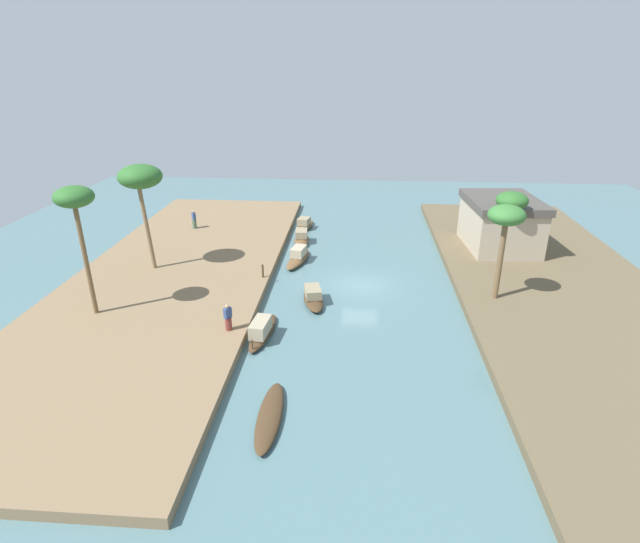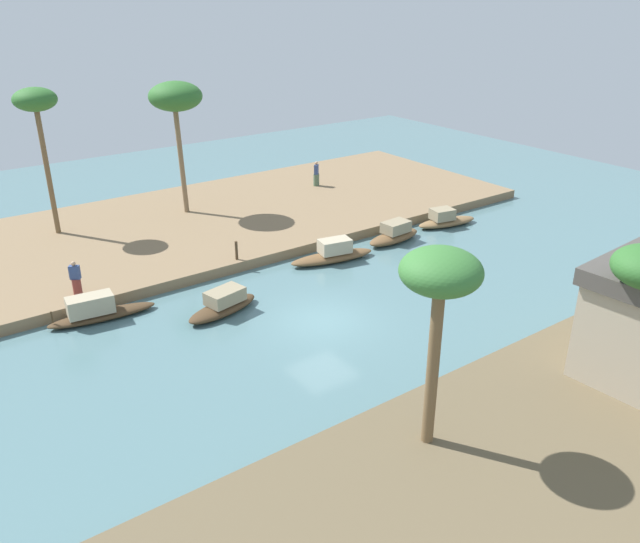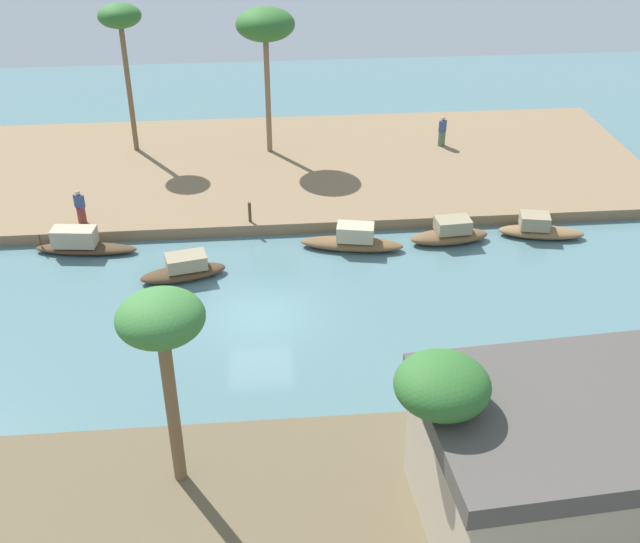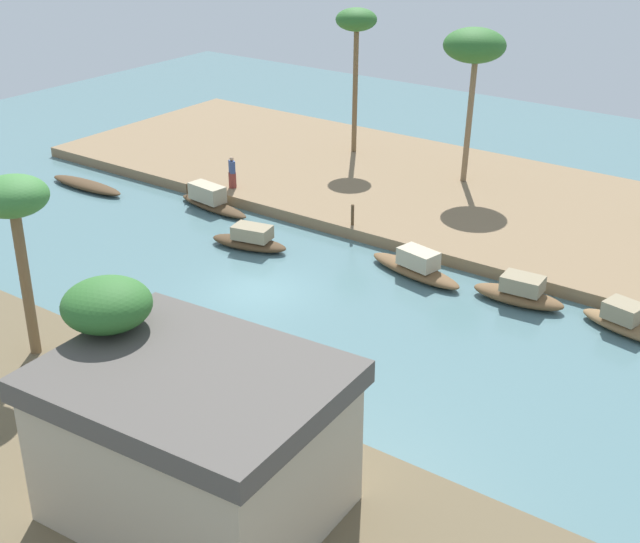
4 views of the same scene
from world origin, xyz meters
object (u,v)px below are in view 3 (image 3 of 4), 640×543
mooring_post (250,212)px  sampan_near_left_bank (539,229)px  person_on_near_bank (81,209)px  palm_tree_left_far (120,22)px  sampan_with_red_awning (184,269)px  palm_tree_left_near (265,27)px  person_by_mooring (442,133)px  sampan_midstream (450,233)px  sampan_open_hull (353,241)px  palm_tree_right_tall (162,327)px  riverside_building (558,467)px  palm_tree_right_short (442,388)px  sampan_with_tall_canopy (81,244)px

mooring_post → sampan_near_left_bank: bearing=172.9°
person_on_near_bank → palm_tree_left_far: (-1.48, -8.49, 6.14)m
sampan_with_red_awning → mooring_post: (-2.76, -3.76, 0.59)m
palm_tree_left_near → palm_tree_left_far: size_ratio=0.98×
person_by_mooring → sampan_with_red_awning: bearing=179.7°
sampan_midstream → sampan_open_hull: sampan_open_hull is taller
mooring_post → palm_tree_right_tall: (2.15, 15.37, 4.72)m
person_on_near_bank → riverside_building: riverside_building is taller
sampan_near_left_bank → palm_tree_left_near: palm_tree_left_near is taller
sampan_with_red_awning → palm_tree_right_short: size_ratio=0.69×
riverside_building → mooring_post: bearing=-71.1°
person_on_near_bank → sampan_open_hull: bearing=-157.5°
sampan_open_hull → riverside_building: bearing=112.3°
sampan_with_tall_canopy → sampan_open_hull: size_ratio=0.97×
sampan_with_red_awning → palm_tree_right_short: 16.28m
sampan_open_hull → person_on_near_bank: 12.27m
sampan_with_tall_canopy → riverside_building: 22.45m
palm_tree_right_tall → palm_tree_right_short: bearing=161.5°
sampan_midstream → palm_tree_left_near: bearing=-57.7°
sampan_with_red_awning → mooring_post: 4.70m
person_by_mooring → mooring_post: bearing=175.5°
sampan_with_tall_canopy → mooring_post: bearing=-163.8°
sampan_with_tall_canopy → person_on_near_bank: person_on_near_bank is taller
sampan_near_left_bank → palm_tree_left_far: bearing=-18.1°
palm_tree_right_short → person_on_near_bank: bearing=-56.6°
sampan_open_hull → person_by_mooring: (-6.19, -10.11, 0.80)m
palm_tree_right_tall → palm_tree_left_near: bearing=-98.0°
sampan_near_left_bank → riverside_building: (5.35, 16.29, 2.19)m
sampan_with_red_awning → riverside_building: bearing=113.8°
palm_tree_right_tall → palm_tree_right_short: palm_tree_right_tall is taller
palm_tree_left_far → sampan_open_hull: bearing=133.5°
person_by_mooring → palm_tree_left_near: bearing=136.5°
person_by_mooring → mooring_post: (10.63, 8.13, -0.21)m
sampan_midstream → sampan_with_red_awning: 11.74m
sampan_near_left_bank → person_by_mooring: 10.05m
sampan_open_hull → palm_tree_right_tall: 15.84m
mooring_post → riverside_building: riverside_building is taller
sampan_midstream → palm_tree_right_short: 17.07m
sampan_open_hull → person_on_near_bank: (11.97, -2.56, 0.79)m
mooring_post → palm_tree_left_near: (-1.17, -8.39, 6.11)m
sampan_with_tall_canopy → sampan_open_hull: bearing=-177.0°
mooring_post → sampan_with_red_awning: bearing=53.8°
mooring_post → palm_tree_right_tall: bearing=82.0°
person_on_near_bank → palm_tree_right_tall: palm_tree_right_tall is taller
sampan_with_tall_canopy → sampan_open_hull: sampan_open_hull is taller
person_on_near_bank → sampan_midstream: bearing=-153.6°
mooring_post → palm_tree_left_near: bearing=-98.0°
sampan_near_left_bank → sampan_with_red_awning: bearing=19.1°
sampan_open_hull → palm_tree_right_short: size_ratio=0.87×
palm_tree_left_far → sampan_midstream: bearing=143.9°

